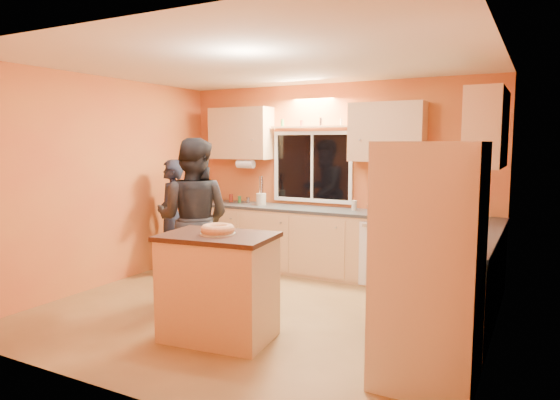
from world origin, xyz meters
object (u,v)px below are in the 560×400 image
Objects in this scene: person_left at (172,216)px; refrigerator at (429,265)px; island at (219,286)px; person_center at (193,219)px; person_right at (393,248)px.

refrigerator is at bearing 38.02° from person_left.
refrigerator reaches higher than island.
person_center reaches higher than person_left.
person_left is 0.85× the size of person_center.
refrigerator is 2.95m from person_center.
person_left is at bearing 71.46° from person_right.
person_center is at bearing 130.81° from island.
person_right is at bearing 122.03° from refrigerator.
person_center is (0.97, -0.77, 0.14)m from person_left.
refrigerator is 1.07× the size of person_right.
person_center is 1.09× the size of person_right.
person_right is (1.39, 0.76, 0.35)m from island.
person_right reaches higher than island.
island is (-1.86, -0.02, -0.41)m from refrigerator.
person_center is 2.36m from person_right.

